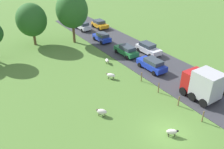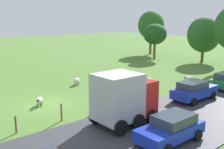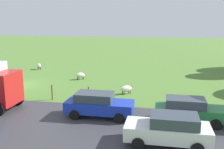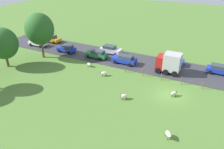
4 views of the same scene
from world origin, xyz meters
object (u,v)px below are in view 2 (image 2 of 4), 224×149
(truck_0, at_px, (123,98))
(sheep_2, at_px, (149,80))
(sheep_0, at_px, (77,80))
(tree_0, at_px, (155,34))
(sheep_3, at_px, (39,100))
(sheep_4, at_px, (188,78))
(car_4, at_px, (171,128))
(car_5, at_px, (194,90))
(tree_1, at_px, (151,25))
(tree_2, at_px, (204,35))

(truck_0, bearing_deg, sheep_2, 123.39)
(sheep_0, relative_size, tree_0, 0.19)
(sheep_3, height_order, sheep_4, sheep_3)
(sheep_0, bearing_deg, car_4, -11.90)
(tree_0, height_order, car_5, tree_0)
(sheep_3, bearing_deg, tree_1, 117.16)
(tree_1, distance_m, car_5, 30.11)
(tree_1, xyz_separation_m, truck_0, (22.50, -27.57, -3.64))
(tree_2, distance_m, car_5, 21.25)
(tree_2, height_order, car_4, tree_2)
(sheep_2, xyz_separation_m, tree_0, (-11.45, 13.85, 3.69))
(sheep_4, xyz_separation_m, car_5, (4.01, -5.09, 0.45))
(tree_0, bearing_deg, tree_2, 25.06)
(sheep_4, height_order, tree_0, tree_0)
(sheep_2, relative_size, tree_2, 0.17)
(sheep_2, height_order, tree_1, tree_1)
(sheep_0, bearing_deg, tree_0, 108.63)
(tree_0, relative_size, tree_2, 0.84)
(sheep_2, bearing_deg, sheep_3, -95.04)
(sheep_0, distance_m, car_4, 14.76)
(truck_0, height_order, car_5, truck_0)
(tree_0, bearing_deg, sheep_2, -50.43)
(sheep_3, xyz_separation_m, car_5, (7.03, 10.60, 0.44))
(sheep_3, relative_size, car_5, 0.24)
(sheep_0, height_order, sheep_3, sheep_0)
(tree_1, height_order, tree_2, tree_1)
(tree_1, bearing_deg, sheep_4, -37.98)
(truck_0, bearing_deg, sheep_4, 107.06)
(tree_0, height_order, truck_0, tree_0)
(sheep_0, relative_size, tree_2, 0.16)
(sheep_4, bearing_deg, tree_1, 142.02)
(sheep_0, relative_size, tree_1, 0.14)
(tree_2, bearing_deg, car_5, -60.08)
(sheep_2, bearing_deg, truck_0, -56.61)
(sheep_4, xyz_separation_m, car_4, (7.62, -12.83, 0.41))
(tree_1, bearing_deg, tree_2, -6.27)
(sheep_2, distance_m, car_5, 6.11)
(sheep_3, bearing_deg, tree_2, 96.81)
(tree_0, bearing_deg, sheep_3, -67.80)
(sheep_3, height_order, car_5, car_5)
(sheep_4, distance_m, tree_2, 15.09)
(sheep_2, bearing_deg, sheep_4, 63.74)
(sheep_4, xyz_separation_m, tree_1, (-18.46, 14.41, 5.02))
(tree_1, relative_size, car_4, 1.96)
(sheep_4, height_order, car_5, car_5)
(car_5, bearing_deg, tree_2, 119.92)
(tree_1, bearing_deg, tree_0, -42.35)
(sheep_0, xyz_separation_m, car_5, (10.83, 4.70, 0.42))
(sheep_2, relative_size, sheep_4, 1.13)
(tree_0, relative_size, tree_1, 0.72)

